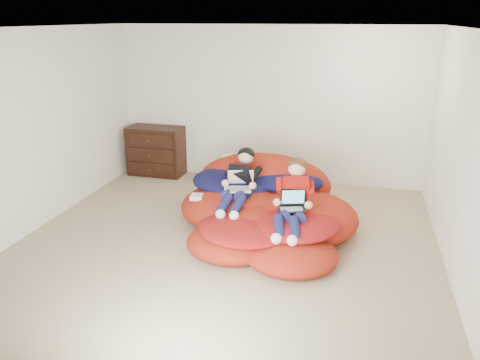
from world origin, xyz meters
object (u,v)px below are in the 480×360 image
(younger_boy, at_px, (293,196))
(laptop_white, at_px, (239,184))
(beanbag_pile, at_px, (264,209))
(laptop_black, at_px, (292,204))
(dresser, at_px, (156,151))
(older_boy, at_px, (241,179))

(younger_boy, xyz_separation_m, laptop_white, (-0.73, 0.29, -0.02))
(beanbag_pile, relative_size, laptop_white, 5.71)
(beanbag_pile, distance_m, laptop_black, 0.68)
(younger_boy, relative_size, laptop_black, 2.94)
(younger_boy, xyz_separation_m, laptop_black, (0.00, -0.06, -0.07))
(dresser, relative_size, older_boy, 0.85)
(beanbag_pile, xyz_separation_m, laptop_black, (0.42, -0.45, 0.30))
(dresser, xyz_separation_m, younger_boy, (2.68, -2.10, 0.22))
(dresser, distance_m, younger_boy, 3.41)
(older_boy, bearing_deg, dresser, 138.53)
(older_boy, relative_size, laptop_white, 2.61)
(laptop_white, relative_size, laptop_black, 1.22)
(beanbag_pile, bearing_deg, younger_boy, -42.61)
(dresser, relative_size, beanbag_pile, 0.39)
(beanbag_pile, distance_m, laptop_white, 0.48)
(beanbag_pile, xyz_separation_m, older_boy, (-0.31, -0.01, 0.39))
(older_boy, bearing_deg, laptop_white, -90.00)
(beanbag_pile, xyz_separation_m, younger_boy, (0.42, -0.39, 0.37))
(dresser, height_order, laptop_black, dresser)
(beanbag_pile, bearing_deg, dresser, 142.84)
(older_boy, bearing_deg, younger_boy, -27.28)
(younger_boy, bearing_deg, laptop_white, 158.29)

